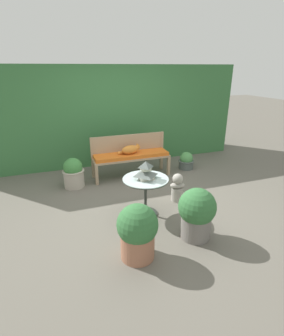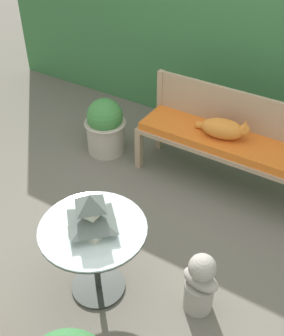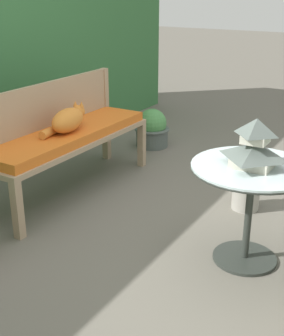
# 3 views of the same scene
# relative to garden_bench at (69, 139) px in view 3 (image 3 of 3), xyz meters

# --- Properties ---
(ground) EXTENTS (30.00, 30.00, 0.00)m
(ground) POSITION_rel_garden_bench_xyz_m (-0.15, -1.10, -0.45)
(ground) COLOR #666056
(garden_bench) EXTENTS (1.65, 0.46, 0.52)m
(garden_bench) POSITION_rel_garden_bench_xyz_m (0.00, 0.00, 0.00)
(garden_bench) COLOR tan
(garden_bench) RESTS_ON ground
(bench_backrest) EXTENTS (1.65, 0.06, 0.88)m
(bench_backrest) POSITION_rel_garden_bench_xyz_m (0.00, 0.21, 0.20)
(bench_backrest) COLOR tan
(bench_backrest) RESTS_ON ground
(cat) EXTENTS (0.50, 0.25, 0.20)m
(cat) POSITION_rel_garden_bench_xyz_m (-0.03, -0.02, 0.17)
(cat) COLOR orange
(cat) RESTS_ON garden_bench
(patio_table) EXTENTS (0.72, 0.72, 0.63)m
(patio_table) POSITION_rel_garden_bench_xyz_m (-0.26, -1.59, 0.05)
(patio_table) COLOR #2D332D
(patio_table) RESTS_ON ground
(pagoda_birdhouse) EXTENTS (0.30, 0.30, 0.28)m
(pagoda_birdhouse) POSITION_rel_garden_bench_xyz_m (-0.26, -1.59, 0.30)
(pagoda_birdhouse) COLOR beige
(pagoda_birdhouse) RESTS_ON patio_table
(garden_bust) EXTENTS (0.28, 0.21, 0.51)m
(garden_bust) POSITION_rel_garden_bench_xyz_m (0.42, -1.35, -0.20)
(garden_bust) COLOR #A39E93
(garden_bust) RESTS_ON ground
(potted_plant_bench_left) EXTENTS (0.37, 0.37, 0.40)m
(potted_plant_bench_left) POSITION_rel_garden_bench_xyz_m (1.35, 0.01, -0.26)
(potted_plant_bench_left) COLOR #4C5651
(potted_plant_bench_left) RESTS_ON ground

